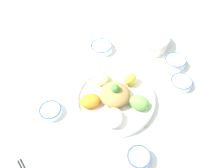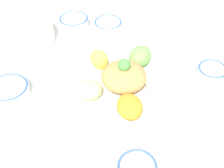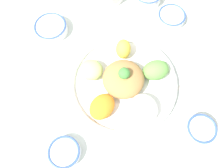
% 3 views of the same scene
% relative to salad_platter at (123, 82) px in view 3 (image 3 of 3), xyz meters
% --- Properties ---
extents(ground_plane, '(2.40, 2.40, 0.00)m').
position_rel_salad_platter_xyz_m(ground_plane, '(-0.03, 0.01, -0.03)').
color(ground_plane, silver).
extents(salad_platter, '(0.36, 0.36, 0.12)m').
position_rel_salad_platter_xyz_m(salad_platter, '(0.00, 0.00, 0.00)').
color(salad_platter, white).
rests_on(salad_platter, ground_plane).
extents(rice_bowl_blue, '(0.12, 0.12, 0.04)m').
position_rel_salad_platter_xyz_m(rice_bowl_blue, '(-0.24, 0.25, -0.01)').
color(rice_bowl_blue, white).
rests_on(rice_bowl_blue, ground_plane).
extents(sauce_bowl_dark, '(0.10, 0.10, 0.03)m').
position_rel_salad_platter_xyz_m(sauce_bowl_dark, '(-0.20, -0.20, -0.01)').
color(sauce_bowl_dark, white).
rests_on(sauce_bowl_dark, ground_plane).
extents(rice_bowl_plain, '(0.10, 0.10, 0.03)m').
position_rel_salad_platter_xyz_m(rice_bowl_plain, '(0.21, 0.25, -0.01)').
color(rice_bowl_plain, white).
rests_on(rice_bowl_plain, ground_plane).
extents(sauce_bowl_far, '(0.09, 0.09, 0.04)m').
position_rel_salad_platter_xyz_m(sauce_bowl_far, '(0.22, -0.18, -0.00)').
color(sauce_bowl_far, white).
rests_on(sauce_bowl_far, ground_plane).
extents(serving_spoon_main, '(0.12, 0.09, 0.01)m').
position_rel_salad_platter_xyz_m(serving_spoon_main, '(-0.30, -0.11, -0.03)').
color(serving_spoon_main, beige).
rests_on(serving_spoon_main, ground_plane).
extents(serving_spoon_extra, '(0.12, 0.08, 0.01)m').
position_rel_salad_platter_xyz_m(serving_spoon_extra, '(0.24, -0.00, -0.03)').
color(serving_spoon_extra, beige).
rests_on(serving_spoon_extra, ground_plane).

